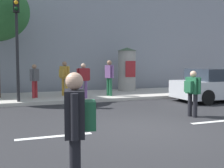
# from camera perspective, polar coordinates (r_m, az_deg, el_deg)

# --- Properties ---
(ground_plane) EXTENTS (80.00, 80.00, 0.00)m
(ground_plane) POSITION_cam_1_polar(r_m,az_deg,el_deg) (7.34, 7.04, -9.29)
(ground_plane) COLOR #232326
(sidewalk_curb) EXTENTS (36.00, 4.00, 0.15)m
(sidewalk_curb) POSITION_cam_1_polar(r_m,az_deg,el_deg) (13.83, -6.34, -2.52)
(sidewalk_curb) COLOR #B2ADA3
(sidewalk_curb) RESTS_ON ground_plane
(lane_markings) EXTENTS (25.80, 0.16, 0.01)m
(lane_markings) POSITION_cam_1_polar(r_m,az_deg,el_deg) (7.34, 7.04, -9.26)
(lane_markings) COLOR silver
(lane_markings) RESTS_ON ground_plane
(building_backdrop) EXTENTS (36.00, 5.00, 8.42)m
(building_backdrop) POSITION_cam_1_polar(r_m,az_deg,el_deg) (18.79, -10.18, 11.90)
(building_backdrop) COLOR gray
(building_backdrop) RESTS_ON ground_plane
(traffic_light) EXTENTS (0.24, 0.45, 4.35)m
(traffic_light) POSITION_cam_1_polar(r_m,az_deg,el_deg) (11.66, -19.58, 10.76)
(traffic_light) COLOR black
(traffic_light) RESTS_ON sidewalk_curb
(poster_column) EXTENTS (1.11, 1.11, 2.51)m
(poster_column) POSITION_cam_1_polar(r_m,az_deg,el_deg) (15.56, 3.18, 3.24)
(poster_column) COLOR gray
(poster_column) RESTS_ON sidewalk_curb
(pedestrian_in_dark_shirt) EXTENTS (0.44, 0.62, 1.49)m
(pedestrian_in_dark_shirt) POSITION_cam_1_polar(r_m,az_deg,el_deg) (9.03, 16.71, -1.17)
(pedestrian_in_dark_shirt) COLOR black
(pedestrian_in_dark_shirt) RESTS_ON ground_plane
(pedestrian_tallest) EXTENTS (0.45, 0.60, 1.62)m
(pedestrian_tallest) POSITION_cam_1_polar(r_m,az_deg,el_deg) (3.45, -7.54, -8.47)
(pedestrian_tallest) COLOR black
(pedestrian_tallest) RESTS_ON ground_plane
(pedestrian_with_backpack) EXTENTS (0.36, 0.55, 1.73)m
(pedestrian_with_backpack) POSITION_cam_1_polar(r_m,az_deg,el_deg) (13.09, -0.57, 1.91)
(pedestrian_with_backpack) COLOR #1E5938
(pedestrian_with_backpack) RESTS_ON sidewalk_curb
(pedestrian_with_bag) EXTENTS (0.53, 0.53, 1.68)m
(pedestrian_with_bag) POSITION_cam_1_polar(r_m,az_deg,el_deg) (13.31, -10.08, 1.85)
(pedestrian_with_bag) COLOR #B78C33
(pedestrian_with_bag) RESTS_ON sidewalk_curb
(pedestrian_in_light_jacket) EXTENTS (0.63, 0.27, 1.59)m
(pedestrian_in_light_jacket) POSITION_cam_1_polar(r_m,az_deg,el_deg) (12.16, -6.10, 1.28)
(pedestrian_in_light_jacket) COLOR #724C84
(pedestrian_in_light_jacket) RESTS_ON sidewalk_curb
(pedestrian_near_pole) EXTENTS (0.43, 0.49, 1.55)m
(pedestrian_near_pole) POSITION_cam_1_polar(r_m,az_deg,el_deg) (12.79, -16.13, 1.13)
(pedestrian_near_pole) COLOR maroon
(pedestrian_near_pole) RESTS_ON sidewalk_curb
(parked_car_blue) EXTENTS (4.55, 2.07, 1.49)m
(parked_car_blue) POSITION_cam_1_polar(r_m,az_deg,el_deg) (13.48, 22.03, -0.24)
(parked_car_blue) COLOR silver
(parked_car_blue) RESTS_ON ground_plane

